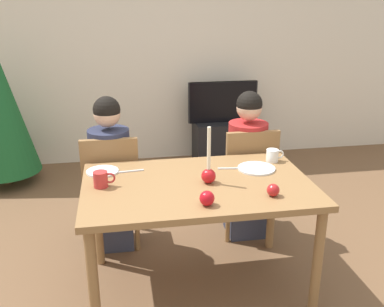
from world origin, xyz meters
name	(u,v)px	position (x,y,z in m)	size (l,w,h in m)	color
ground_plane	(197,286)	(0.00, 0.00, 0.00)	(7.68, 7.68, 0.00)	brown
back_wall	(155,47)	(0.00, 2.60, 1.30)	(6.40, 0.10, 2.60)	beige
dining_table	(198,195)	(0.00, 0.00, 0.67)	(1.40, 0.90, 0.75)	olive
chair_left	(112,185)	(-0.53, 0.61, 0.51)	(0.40, 0.40, 0.90)	olive
chair_right	(247,176)	(0.51, 0.61, 0.51)	(0.40, 0.40, 0.90)	olive
person_left_child	(111,176)	(-0.53, 0.64, 0.57)	(0.30, 0.30, 1.17)	#33384C
person_right_child	(247,167)	(0.51, 0.64, 0.57)	(0.30, 0.30, 1.17)	#33384C
tv_stand	(222,141)	(0.72, 2.30, 0.24)	(0.64, 0.40, 0.48)	black
tv	(223,102)	(0.72, 2.30, 0.71)	(0.79, 0.05, 0.46)	black
candle_centerpiece	(209,172)	(0.06, -0.01, 0.82)	(0.09, 0.09, 0.36)	red
plate_left	(102,171)	(-0.58, 0.28, 0.76)	(0.21, 0.21, 0.01)	silver
plate_right	(256,168)	(0.42, 0.15, 0.76)	(0.25, 0.25, 0.01)	silver
mug_left	(101,179)	(-0.58, 0.04, 0.80)	(0.13, 0.09, 0.10)	#B72D2D
mug_right	(273,155)	(0.58, 0.28, 0.79)	(0.13, 0.08, 0.09)	white
fork_left	(130,171)	(-0.40, 0.25, 0.75)	(0.18, 0.01, 0.01)	silver
fork_right	(231,168)	(0.26, 0.19, 0.75)	(0.18, 0.01, 0.01)	silver
apple_near_candle	(207,198)	(-0.01, -0.31, 0.79)	(0.08, 0.08, 0.08)	#B70F19
apple_by_left_plate	(273,190)	(0.39, -0.26, 0.79)	(0.07, 0.07, 0.07)	#AC1C1E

